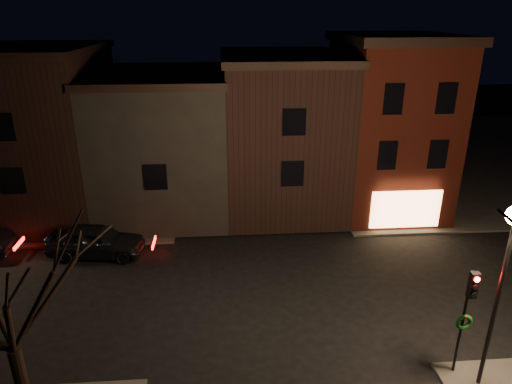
# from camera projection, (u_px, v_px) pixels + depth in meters

# --- Properties ---
(ground) EXTENTS (120.00, 120.00, 0.00)m
(ground) POSITION_uv_depth(u_px,v_px,m) (276.00, 292.00, 20.58)
(ground) COLOR black
(ground) RESTS_ON ground
(sidewalk_far_right) EXTENTS (30.00, 30.00, 0.12)m
(sidewalk_far_right) POSITION_uv_depth(u_px,v_px,m) (473.00, 153.00, 40.53)
(sidewalk_far_right) COLOR #2D2B28
(sidewalk_far_right) RESTS_ON ground
(sidewalk_far_left) EXTENTS (30.00, 30.00, 0.12)m
(sidewalk_far_left) POSITION_uv_depth(u_px,v_px,m) (7.00, 164.00, 37.67)
(sidewalk_far_left) COLOR #2D2B28
(sidewalk_far_left) RESTS_ON ground
(corner_building) EXTENTS (6.50, 8.50, 10.50)m
(corner_building) POSITION_uv_depth(u_px,v_px,m) (388.00, 123.00, 27.95)
(corner_building) COLOR #46140C
(corner_building) RESTS_ON ground
(row_building_a) EXTENTS (7.30, 10.30, 9.40)m
(row_building_a) POSITION_uv_depth(u_px,v_px,m) (281.00, 130.00, 28.64)
(row_building_a) COLOR black
(row_building_a) RESTS_ON ground
(row_building_b) EXTENTS (7.80, 10.30, 8.40)m
(row_building_b) POSITION_uv_depth(u_px,v_px,m) (165.00, 141.00, 28.31)
(row_building_b) COLOR black
(row_building_b) RESTS_ON ground
(row_building_c) EXTENTS (7.30, 10.30, 9.90)m
(row_building_c) POSITION_uv_depth(u_px,v_px,m) (43.00, 131.00, 27.51)
(row_building_c) COLOR black
(row_building_c) RESTS_ON ground
(street_lamp_near) EXTENTS (0.60, 0.60, 6.48)m
(street_lamp_near) POSITION_uv_depth(u_px,v_px,m) (509.00, 250.00, 13.55)
(street_lamp_near) COLOR black
(street_lamp_near) RESTS_ON sidewalk_near_right
(traffic_signal) EXTENTS (0.58, 0.38, 4.05)m
(traffic_signal) POSITION_uv_depth(u_px,v_px,m) (467.00, 308.00, 14.84)
(traffic_signal) COLOR black
(traffic_signal) RESTS_ON sidewalk_near_right
(parked_car_a) EXTENTS (5.08, 2.51, 1.66)m
(parked_car_a) POSITION_uv_depth(u_px,v_px,m) (96.00, 241.00, 23.41)
(parked_car_a) COLOR black
(parked_car_a) RESTS_ON ground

